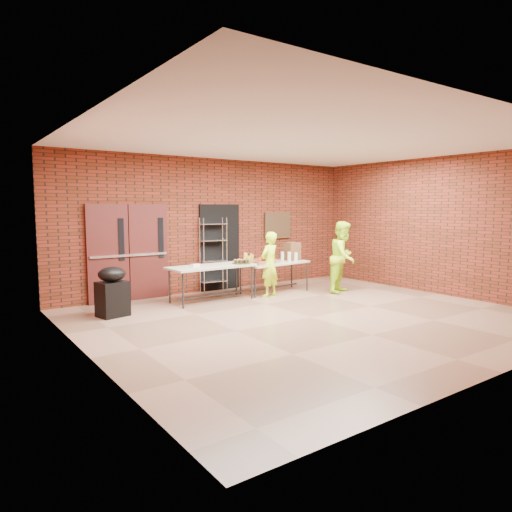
{
  "coord_description": "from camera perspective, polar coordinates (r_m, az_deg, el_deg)",
  "views": [
    {
      "loc": [
        -5.62,
        -6.16,
        2.03
      ],
      "look_at": [
        -0.26,
        1.4,
        1.04
      ],
      "focal_mm": 32.0,
      "sensor_mm": 36.0,
      "label": 1
    }
  ],
  "objects": [
    {
      "name": "table_right",
      "position": [
        10.9,
        2.33,
        -1.1
      ],
      "size": [
        1.84,
        0.96,
        0.72
      ],
      "rotation": [
        0.0,
        0.0,
        0.13
      ],
      "color": "#B8AB8D",
      "rests_on": "room"
    },
    {
      "name": "wire_rack",
      "position": [
        11.01,
        -5.33,
        0.14
      ],
      "size": [
        0.68,
        0.3,
        1.78
      ],
      "primitive_type": null,
      "rotation": [
        0.0,
        0.0,
        -0.13
      ],
      "color": "silver",
      "rests_on": "room"
    },
    {
      "name": "cup_stack_front",
      "position": [
        10.98,
        4.17,
        -0.11
      ],
      "size": [
        0.08,
        0.08,
        0.24
      ],
      "primitive_type": "cylinder",
      "color": "white",
      "rests_on": "table_right"
    },
    {
      "name": "double_doors",
      "position": [
        10.24,
        -15.6,
        0.42
      ],
      "size": [
        1.78,
        0.12,
        2.1
      ],
      "color": "#401312",
      "rests_on": "room"
    },
    {
      "name": "room",
      "position": [
        8.35,
        7.06,
        3.12
      ],
      "size": [
        8.08,
        7.08,
        3.28
      ],
      "color": "brown",
      "rests_on": "ground"
    },
    {
      "name": "napkin_box",
      "position": [
        9.75,
        -7.56,
        -1.15
      ],
      "size": [
        0.16,
        0.11,
        0.05
      ],
      "primitive_type": "cube",
      "color": "white",
      "rests_on": "table_left"
    },
    {
      "name": "muffin_tray",
      "position": [
        10.16,
        -1.86,
        -0.7
      ],
      "size": [
        0.41,
        0.41,
        0.1
      ],
      "color": "#154E14",
      "rests_on": "table_left"
    },
    {
      "name": "dark_doorway",
      "position": [
        11.24,
        -4.56,
        1.09
      ],
      "size": [
        1.1,
        0.06,
        2.1
      ],
      "primitive_type": "cube",
      "color": "black",
      "rests_on": "room"
    },
    {
      "name": "coffee_dispenser",
      "position": [
        11.35,
        4.55,
        0.6
      ],
      "size": [
        0.33,
        0.3,
        0.44
      ],
      "primitive_type": "cube",
      "color": "brown",
      "rests_on": "table_right"
    },
    {
      "name": "cup_stack_back",
      "position": [
        11.1,
        3.32,
        -0.07
      ],
      "size": [
        0.08,
        0.08,
        0.23
      ],
      "primitive_type": "cylinder",
      "color": "white",
      "rests_on": "table_right"
    },
    {
      "name": "volunteer_woman",
      "position": [
        10.36,
        1.67,
        -1.04
      ],
      "size": [
        0.62,
        0.5,
        1.48
      ],
      "primitive_type": "imported",
      "rotation": [
        0.0,
        0.0,
        3.45
      ],
      "color": "#C2FF1C",
      "rests_on": "room"
    },
    {
      "name": "covered_grill",
      "position": [
        8.92,
        -17.52,
        -4.26
      ],
      "size": [
        0.59,
        0.53,
        0.94
      ],
      "rotation": [
        0.0,
        0.0,
        0.21
      ],
      "color": "black",
      "rests_on": "room"
    },
    {
      "name": "table_left",
      "position": [
        9.89,
        -5.59,
        -1.56
      ],
      "size": [
        1.92,
        0.86,
        0.78
      ],
      "rotation": [
        0.0,
        0.0,
        0.04
      ],
      "color": "#B8AB8D",
      "rests_on": "room"
    },
    {
      "name": "basket_bananas",
      "position": [
        10.43,
        -0.94,
        -0.74
      ],
      "size": [
        0.46,
        0.36,
        0.14
      ],
      "color": "olive",
      "rests_on": "table_right"
    },
    {
      "name": "cup_stack_mid",
      "position": [
        10.99,
        5.02,
        -0.16
      ],
      "size": [
        0.07,
        0.07,
        0.22
      ],
      "primitive_type": "cylinder",
      "color": "white",
      "rests_on": "table_right"
    },
    {
      "name": "bronze_plaque",
      "position": [
        12.22,
        2.73,
        3.86
      ],
      "size": [
        0.85,
        0.04,
        0.7
      ],
      "primitive_type": "cube",
      "color": "#3B2917",
      "rests_on": "room"
    },
    {
      "name": "volunteer_man",
      "position": [
        11.08,
        10.84,
        -0.11
      ],
      "size": [
        1.01,
        0.92,
        1.7
      ],
      "primitive_type": "imported",
      "rotation": [
        0.0,
        0.0,
        0.41
      ],
      "color": "#C2FF1C",
      "rests_on": "room"
    },
    {
      "name": "basket_apples",
      "position": [
        10.41,
        0.77,
        -0.79
      ],
      "size": [
        0.41,
        0.32,
        0.13
      ],
      "color": "olive",
      "rests_on": "table_right"
    },
    {
      "name": "basket_oranges",
      "position": [
        10.74,
        1.22,
        -0.59
      ],
      "size": [
        0.41,
        0.32,
        0.13
      ],
      "color": "olive",
      "rests_on": "table_right"
    }
  ]
}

